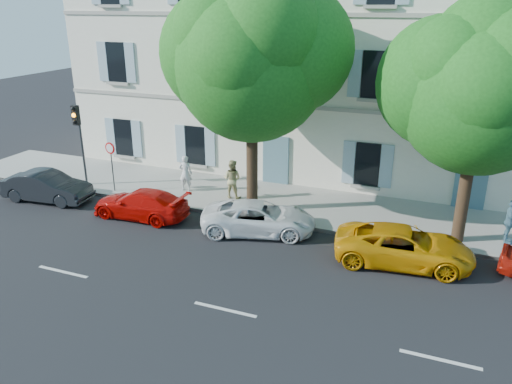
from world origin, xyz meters
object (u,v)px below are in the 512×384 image
at_px(road_sign, 111,156).
at_px(traffic_light, 78,128).
at_px(car_white_coupe, 259,218).
at_px(pedestrian_c, 510,222).
at_px(pedestrian_b, 232,179).
at_px(car_red_coupe, 141,204).
at_px(tree_right, 480,96).
at_px(car_yellow_supercar, 404,246).
at_px(car_dark_sedan, 47,187).
at_px(tree_left, 252,64).
at_px(pedestrian_a, 186,173).

bearing_deg(road_sign, traffic_light, 175.04).
xyz_separation_m(car_white_coupe, pedestrian_c, (8.97, 2.25, 0.38)).
relative_size(pedestrian_b, pedestrian_c, 1.06).
distance_m(car_red_coupe, tree_right, 13.54).
bearing_deg(road_sign, car_yellow_supercar, -8.17).
distance_m(car_red_coupe, road_sign, 3.55).
height_order(car_red_coupe, tree_right, tree_right).
distance_m(car_dark_sedan, road_sign, 3.15).
bearing_deg(pedestrian_b, car_dark_sedan, 22.12).
bearing_deg(car_red_coupe, tree_right, 99.17).
distance_m(car_yellow_supercar, road_sign, 13.61).
bearing_deg(car_white_coupe, pedestrian_c, -91.87).
xyz_separation_m(traffic_light, road_sign, (1.83, -0.16, -1.12)).
bearing_deg(tree_left, pedestrian_b, 145.01).
distance_m(traffic_light, pedestrian_c, 18.79).
bearing_deg(car_dark_sedan, tree_left, -82.38).
height_order(car_red_coupe, traffic_light, traffic_light).
bearing_deg(pedestrian_a, car_white_coupe, 139.45).
distance_m(road_sign, pedestrian_c, 16.89).
height_order(tree_left, pedestrian_a, tree_left).
relative_size(car_yellow_supercar, pedestrian_c, 2.77).
bearing_deg(car_dark_sedan, tree_right, -88.31).
height_order(tree_right, pedestrian_b, tree_right).
bearing_deg(car_red_coupe, car_white_coupe, 93.76).
relative_size(car_yellow_supercar, tree_right, 0.56).
bearing_deg(car_white_coupe, car_red_coupe, 78.93).
xyz_separation_m(road_sign, pedestrian_c, (16.85, 0.82, -0.86)).
xyz_separation_m(car_red_coupe, pedestrian_a, (0.39, 3.18, 0.40)).
bearing_deg(tree_right, car_dark_sedan, -172.75).
distance_m(tree_left, pedestrian_c, 11.26).
height_order(car_white_coupe, road_sign, road_sign).
xyz_separation_m(tree_left, pedestrian_b, (-1.36, 0.95, -5.19)).
distance_m(pedestrian_a, pedestrian_b, 2.40).
height_order(tree_left, road_sign, tree_left).
bearing_deg(traffic_light, pedestrian_c, 2.02).
height_order(car_dark_sedan, pedestrian_c, pedestrian_c).
bearing_deg(tree_left, tree_right, 0.48).
distance_m(car_dark_sedan, traffic_light, 3.08).
height_order(pedestrian_a, pedestrian_b, pedestrian_b).
distance_m(car_white_coupe, pedestrian_c, 9.26).
relative_size(car_dark_sedan, pedestrian_a, 2.40).
relative_size(car_white_coupe, pedestrian_c, 2.62).
distance_m(tree_left, road_sign, 8.18).
bearing_deg(pedestrian_b, tree_left, 145.48).
bearing_deg(traffic_light, road_sign, -4.96).
height_order(tree_right, pedestrian_c, tree_right).
relative_size(traffic_light, pedestrian_a, 2.28).
bearing_deg(tree_right, traffic_light, -179.25).
relative_size(car_red_coupe, tree_left, 0.44).
bearing_deg(car_red_coupe, car_yellow_supercar, 88.59).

